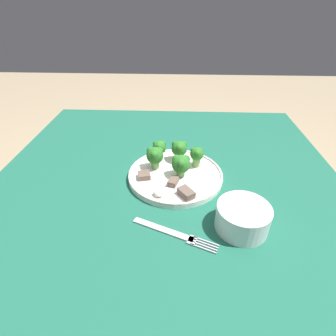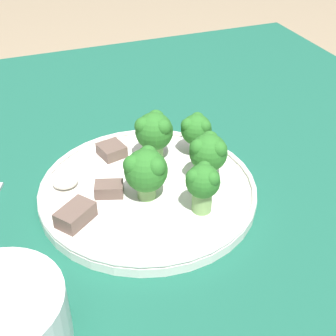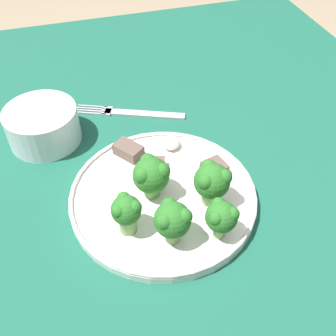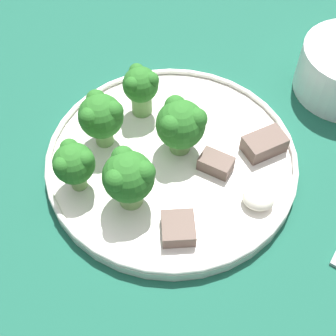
{
  "view_description": "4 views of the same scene",
  "coord_description": "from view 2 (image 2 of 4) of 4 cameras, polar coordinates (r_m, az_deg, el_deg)",
  "views": [
    {
      "loc": [
        0.54,
        0.03,
        1.15
      ],
      "look_at": [
        -0.06,
        0.0,
        0.74
      ],
      "focal_mm": 28.0,
      "sensor_mm": 36.0,
      "label": 1
    },
    {
      "loc": [
        0.08,
        0.45,
        1.08
      ],
      "look_at": [
        -0.08,
        0.02,
        0.75
      ],
      "focal_mm": 50.0,
      "sensor_mm": 36.0,
      "label": 2
    },
    {
      "loc": [
        -0.4,
        0.12,
        1.15
      ],
      "look_at": [
        -0.03,
        0.01,
        0.76
      ],
      "focal_mm": 42.0,
      "sensor_mm": 36.0,
      "label": 3
    },
    {
      "loc": [
        -0.01,
        -0.27,
        1.12
      ],
      "look_at": [
        -0.06,
        0.0,
        0.74
      ],
      "focal_mm": 50.0,
      "sensor_mm": 36.0,
      "label": 4
    }
  ],
  "objects": [
    {
      "name": "table",
      "position": [
        0.65,
        -7.58,
        -10.03
      ],
      "size": [
        1.11,
        0.98,
        0.71
      ],
      "color": "#195642",
      "rests_on": "ground_plane"
    },
    {
      "name": "dinner_plate",
      "position": [
        0.57,
        -2.46,
        -2.7
      ],
      "size": [
        0.26,
        0.26,
        0.02
      ],
      "color": "white",
      "rests_on": "table"
    },
    {
      "name": "cream_bowl",
      "position": [
        0.44,
        -19.8,
        -17.33
      ],
      "size": [
        0.12,
        0.12,
        0.06
      ],
      "color": "white",
      "rests_on": "table"
    },
    {
      "name": "broccoli_floret_near_rim_left",
      "position": [
        0.52,
        4.27,
        -1.86
      ],
      "size": [
        0.04,
        0.04,
        0.06
      ],
      "color": "#709E56",
      "rests_on": "dinner_plate"
    },
    {
      "name": "broccoli_floret_center_left",
      "position": [
        0.6,
        -1.7,
        4.49
      ],
      "size": [
        0.05,
        0.05,
        0.07
      ],
      "color": "#709E56",
      "rests_on": "dinner_plate"
    },
    {
      "name": "broccoli_floret_back_left",
      "position": [
        0.56,
        4.94,
        1.89
      ],
      "size": [
        0.05,
        0.05,
        0.06
      ],
      "color": "#709E56",
      "rests_on": "dinner_plate"
    },
    {
      "name": "broccoli_floret_front_left",
      "position": [
        0.53,
        -2.71,
        -0.24
      ],
      "size": [
        0.05,
        0.05,
        0.06
      ],
      "color": "#709E56",
      "rests_on": "dinner_plate"
    },
    {
      "name": "broccoli_floret_center_back",
      "position": [
        0.61,
        3.46,
        4.72
      ],
      "size": [
        0.04,
        0.04,
        0.06
      ],
      "color": "#709E56",
      "rests_on": "dinner_plate"
    },
    {
      "name": "meat_slice_front_slice",
      "position": [
        0.53,
        -11.22,
        -5.62
      ],
      "size": [
        0.05,
        0.05,
        0.02
      ],
      "color": "brown",
      "rests_on": "dinner_plate"
    },
    {
      "name": "meat_slice_middle_slice",
      "position": [
        0.63,
        -6.88,
        2.16
      ],
      "size": [
        0.04,
        0.04,
        0.02
      ],
      "color": "brown",
      "rests_on": "dinner_plate"
    },
    {
      "name": "meat_slice_rear_slice",
      "position": [
        0.56,
        -7.19,
        -2.57
      ],
      "size": [
        0.04,
        0.03,
        0.02
      ],
      "color": "brown",
      "rests_on": "dinner_plate"
    },
    {
      "name": "sauce_dollop",
      "position": [
        0.58,
        -12.44,
        -1.52
      ],
      "size": [
        0.03,
        0.03,
        0.02
      ],
      "color": "silver",
      "rests_on": "dinner_plate"
    }
  ]
}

